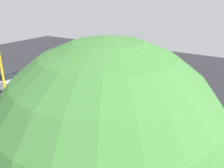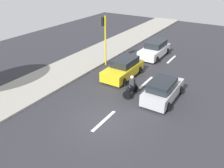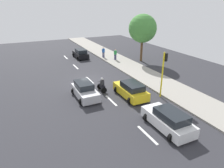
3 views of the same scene
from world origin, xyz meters
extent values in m
cube|color=#2D2D33|center=(0.00, 0.00, -0.05)|extent=(40.00, 60.00, 0.10)
cube|color=white|center=(0.00, -12.00, 0.01)|extent=(0.20, 2.40, 0.01)
cube|color=white|center=(0.00, -6.00, 0.01)|extent=(0.20, 2.40, 0.01)
cube|color=white|center=(0.00, 0.00, 0.01)|extent=(0.20, 2.40, 0.01)
cube|color=yellow|center=(2.13, -5.98, 0.56)|extent=(1.80, 4.20, 0.80)
cube|color=#1E2328|center=(2.13, -6.32, 1.24)|extent=(1.51, 2.35, 0.56)
cylinder|color=black|center=(1.34, -4.60, 0.32)|extent=(0.64, 0.22, 0.64)
cylinder|color=black|center=(2.92, -4.60, 0.32)|extent=(0.64, 0.22, 0.64)
cylinder|color=black|center=(1.34, -7.36, 0.32)|extent=(0.64, 0.22, 0.64)
cylinder|color=black|center=(2.92, -7.36, 0.32)|extent=(0.64, 0.22, 0.64)
cube|color=#B7B7BC|center=(-2.00, -4.34, 0.56)|extent=(1.70, 3.92, 0.80)
cube|color=#1E2328|center=(-2.00, -4.02, 1.24)|extent=(1.43, 2.20, 0.56)
cylinder|color=black|center=(-1.26, -5.63, 0.32)|extent=(0.64, 0.22, 0.64)
cylinder|color=black|center=(-2.75, -5.63, 0.32)|extent=(0.64, 0.22, 0.64)
cylinder|color=black|center=(-1.26, -3.04, 0.32)|extent=(0.64, 0.22, 0.64)
cylinder|color=black|center=(-2.75, -3.04, 0.32)|extent=(0.64, 0.22, 0.64)
cube|color=white|center=(1.83, -11.87, 0.56)|extent=(1.80, 4.35, 0.80)
cube|color=#1E2328|center=(1.83, -12.22, 1.24)|extent=(1.51, 2.44, 0.56)
cylinder|color=black|center=(1.04, -10.43, 0.32)|extent=(0.64, 0.22, 0.64)
cylinder|color=black|center=(2.61, -10.43, 0.32)|extent=(0.64, 0.22, 0.64)
cylinder|color=black|center=(1.04, -13.30, 0.32)|extent=(0.64, 0.22, 0.64)
cylinder|color=black|center=(0.08, -2.97, 0.30)|extent=(0.60, 0.10, 0.60)
cylinder|color=black|center=(0.08, -4.17, 0.30)|extent=(0.60, 0.10, 0.60)
cube|color=black|center=(0.08, -3.62, 0.55)|extent=(0.28, 1.10, 0.36)
sphere|color=black|center=(0.08, -3.42, 0.73)|extent=(0.32, 0.32, 0.32)
cylinder|color=black|center=(0.08, -3.07, 0.90)|extent=(0.55, 0.04, 0.04)
cube|color=#333338|center=(0.08, -3.72, 1.00)|extent=(0.36, 0.24, 0.60)
sphere|color=silver|center=(0.08, -3.67, 1.40)|extent=(0.26, 0.26, 0.26)
cylinder|color=yellow|center=(4.75, -7.37, 2.25)|extent=(0.14, 0.14, 4.50)
sphere|color=#478C3D|center=(10.31, 4.61, 5.04)|extent=(4.24, 4.24, 4.24)
camera|label=1|loc=(13.31, 6.60, 7.75)|focal=38.12mm
camera|label=2|loc=(-6.42, 9.29, 8.32)|focal=36.97mm
camera|label=3|loc=(-7.42, -21.67, 8.75)|focal=32.48mm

